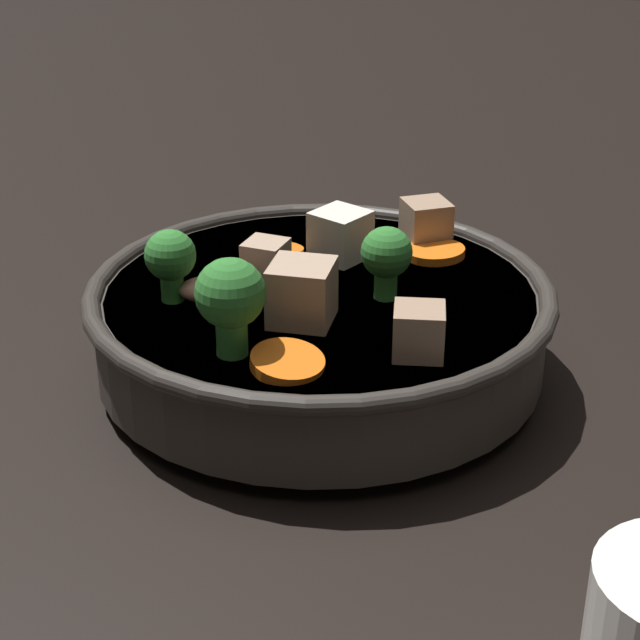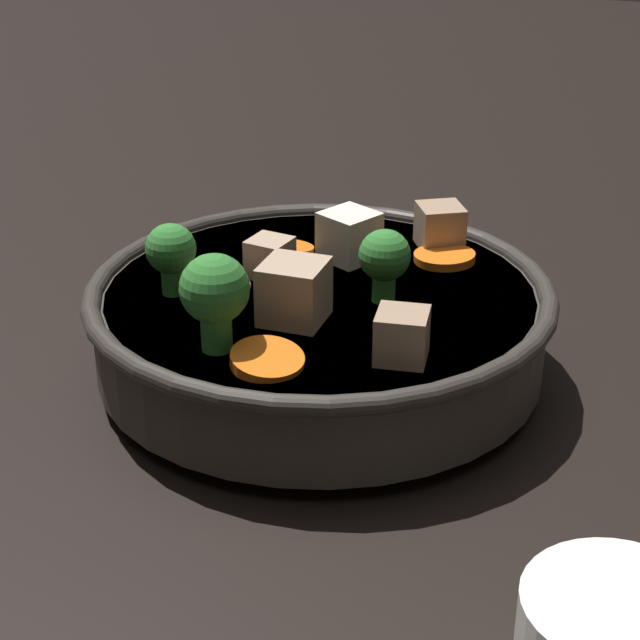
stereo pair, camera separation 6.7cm
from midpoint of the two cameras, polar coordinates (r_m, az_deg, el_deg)
ground_plane at (r=0.69m, az=-2.79°, el=-3.08°), size 3.00×3.00×0.00m
stirfry_bowl at (r=0.67m, az=-2.91°, el=0.08°), size 0.29×0.29×0.12m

